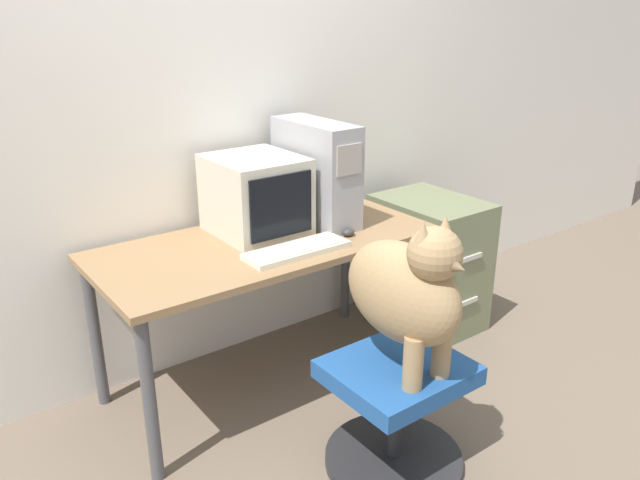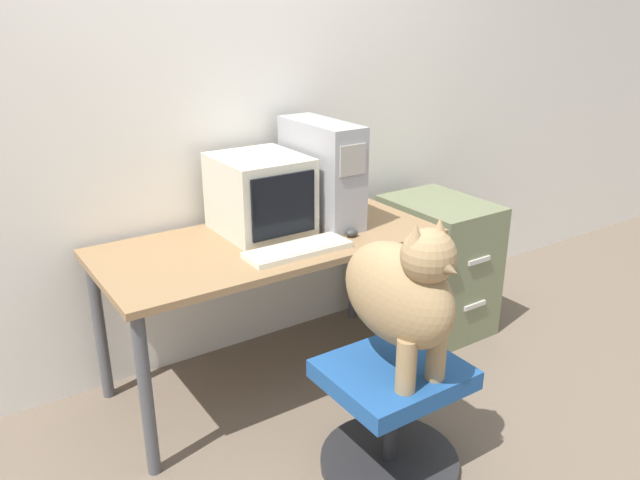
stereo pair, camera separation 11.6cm
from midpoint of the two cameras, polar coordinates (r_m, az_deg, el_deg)
ground_plane at (r=2.80m, az=0.61°, el=-15.79°), size 12.00×12.00×0.00m
wall_back at (r=2.93m, az=-7.95°, el=13.37°), size 8.00×0.05×2.60m
desk at (r=2.75m, az=-3.44°, el=-1.48°), size 1.48×0.70×0.71m
crt_monitor at (r=2.77m, az=-4.28°, el=4.19°), size 0.37×0.41×0.34m
pc_tower at (r=2.88m, az=1.28°, el=6.21°), size 0.18×0.48×0.47m
keyboard at (r=2.57m, az=-0.73°, el=-0.88°), size 0.45×0.16×0.03m
computer_mouse at (r=2.75m, az=4.14°, el=0.65°), size 0.06×0.05×0.04m
office_chair at (r=2.43m, az=7.96°, el=-15.50°), size 0.53×0.53×0.45m
dog at (r=2.15m, az=9.09°, el=-4.68°), size 0.25×0.52×0.59m
filing_cabinet at (r=3.42m, az=11.60°, el=-2.23°), size 0.42×0.58×0.71m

